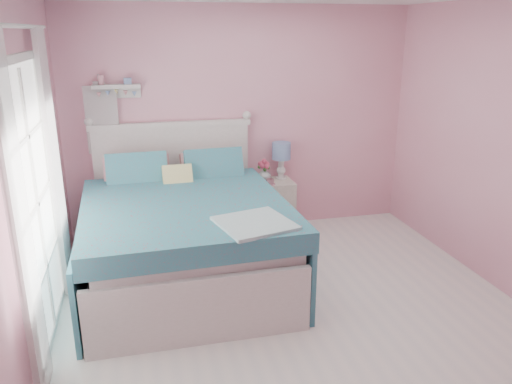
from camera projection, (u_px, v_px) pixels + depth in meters
name	position (u px, v px, depth m)	size (l,w,h in m)	color
floor	(301.00, 325.00, 4.11)	(4.50, 4.50, 0.00)	white
room_shell	(307.00, 136.00, 3.62)	(4.50, 4.50, 4.50)	pink
bed	(185.00, 235.00, 4.80)	(1.88, 2.34, 1.34)	silver
nightstand	(274.00, 206.00, 5.95)	(0.44, 0.43, 0.63)	beige
table_lamp	(281.00, 154.00, 5.86)	(0.22, 0.22, 0.44)	white
vase	(264.00, 174.00, 5.81)	(0.16, 0.16, 0.17)	silver
teacup	(270.00, 182.00, 5.70)	(0.09, 0.09, 0.07)	#C0808E
roses	(264.00, 164.00, 5.77)	(0.14, 0.11, 0.12)	#CC4565
wall_shelf	(116.00, 88.00, 5.29)	(0.50, 0.15, 0.25)	silver
hanging_dress	(102.00, 120.00, 5.34)	(0.34, 0.03, 0.72)	white
french_door	(36.00, 205.00, 3.70)	(0.04, 1.32, 2.16)	silver
curtain_near	(21.00, 228.00, 2.99)	(0.04, 0.40, 2.32)	white
curtain_far	(55.00, 166.00, 4.37)	(0.04, 0.40, 2.32)	white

